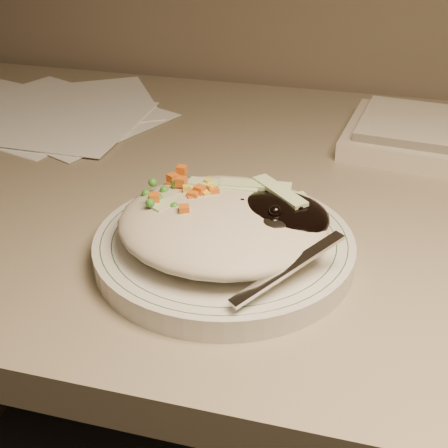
# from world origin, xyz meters

# --- Properties ---
(desk) EXTENTS (1.40, 0.70, 0.74)m
(desk) POSITION_xyz_m (0.00, 1.38, 0.54)
(desk) COLOR gray
(desk) RESTS_ON ground
(plate) EXTENTS (0.24, 0.24, 0.02)m
(plate) POSITION_xyz_m (-0.06, 1.22, 0.75)
(plate) COLOR silver
(plate) RESTS_ON desk
(plate_rim) EXTENTS (0.23, 0.23, 0.00)m
(plate_rim) POSITION_xyz_m (-0.06, 1.22, 0.76)
(plate_rim) COLOR #144723
(plate_rim) RESTS_ON plate
(meal) EXTENTS (0.21, 0.19, 0.05)m
(meal) POSITION_xyz_m (-0.05, 1.22, 0.78)
(meal) COLOR #B4AB92
(meal) RESTS_ON plate
(papers) EXTENTS (0.41, 0.35, 0.00)m
(papers) POSITION_xyz_m (-0.42, 1.51, 0.74)
(papers) COLOR white
(papers) RESTS_ON desk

